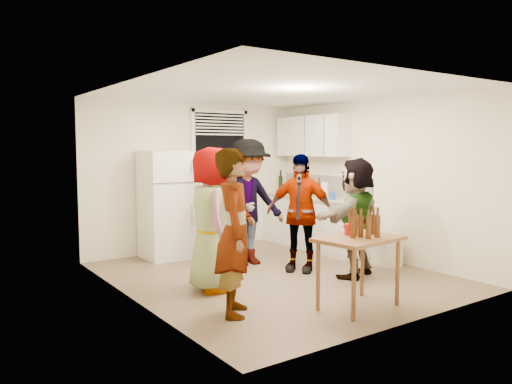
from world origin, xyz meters
TOP-DOWN VIEW (x-y plane):
  - room at (0.00, 0.00)m, footprint 4.00×4.50m
  - window at (0.45, 2.21)m, footprint 1.12×0.10m
  - refrigerator at (-0.75, 1.88)m, footprint 0.70×0.70m
  - counter_lower at (1.70, 1.15)m, footprint 0.60×2.20m
  - countertop at (1.70, 1.15)m, footprint 0.64×2.22m
  - backsplash at (1.99, 1.15)m, footprint 0.03×2.20m
  - upper_cabinets at (1.83, 1.35)m, footprint 0.34×1.60m
  - kettle at (1.65, 1.31)m, footprint 0.32×0.30m
  - paper_towel at (1.68, 0.85)m, footprint 0.12×0.12m
  - wine_bottle at (1.75, 2.15)m, footprint 0.08×0.08m
  - beer_bottle_counter at (1.60, 0.90)m, footprint 0.07×0.07m
  - blue_cup at (1.61, 0.58)m, footprint 0.10×0.10m
  - picture_frame at (1.92, 1.36)m, footprint 0.02×0.20m
  - trash_bin at (1.72, -0.49)m, footprint 0.38×0.38m
  - serving_table at (-0.08, -1.62)m, footprint 1.00×0.72m
  - beer_bottle_table at (0.06, -1.76)m, footprint 0.06×0.06m
  - red_cup at (-0.08, -1.47)m, footprint 0.09×0.09m
  - guest_grey at (-1.06, -0.11)m, footprint 1.95×1.42m
  - guest_stripe at (-1.30, -1.03)m, footprint 1.80×1.52m
  - guest_back_left at (-0.22, 0.83)m, footprint 1.71×1.71m
  - guest_back_right at (0.06, 0.75)m, footprint 1.28×1.92m
  - guest_black at (0.45, 0.01)m, footprint 1.92×1.76m
  - guest_orange at (0.89, -0.65)m, footprint 1.95×2.02m

SIDE VIEW (x-z plane):
  - room at x=0.00m, z-range -1.25..1.25m
  - serving_table at x=-0.08m, z-range -0.39..0.39m
  - guest_grey at x=-1.06m, z-range -0.28..0.28m
  - guest_stripe at x=-1.30m, z-range -0.21..0.21m
  - guest_back_left at x=-0.22m, z-range -0.31..0.31m
  - guest_back_right at x=0.06m, z-range -0.35..0.35m
  - guest_black at x=0.45m, z-range -0.20..0.20m
  - guest_orange at x=0.89m, z-range -0.24..0.24m
  - trash_bin at x=1.72m, z-range 0.01..0.49m
  - counter_lower at x=1.70m, z-range 0.00..0.86m
  - beer_bottle_table at x=0.06m, z-range 0.66..0.91m
  - red_cup at x=-0.08m, z-range 0.72..0.85m
  - refrigerator at x=-0.75m, z-range 0.00..1.70m
  - countertop at x=1.70m, z-range 0.86..0.90m
  - kettle at x=1.65m, z-range 0.79..1.01m
  - paper_towel at x=1.68m, z-range 0.77..1.03m
  - wine_bottle at x=1.75m, z-range 0.74..1.06m
  - blue_cup at x=1.61m, z-range 0.83..0.97m
  - beer_bottle_counter at x=1.60m, z-range 0.77..1.03m
  - picture_frame at x=1.92m, z-range 0.90..1.07m
  - backsplash at x=1.99m, z-range 0.90..1.26m
  - window at x=0.45m, z-range 1.32..2.38m
  - upper_cabinets at x=1.83m, z-range 1.60..2.30m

